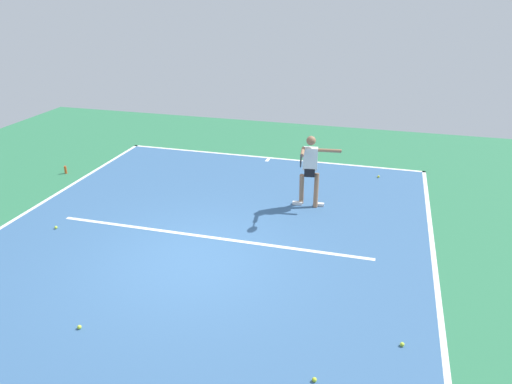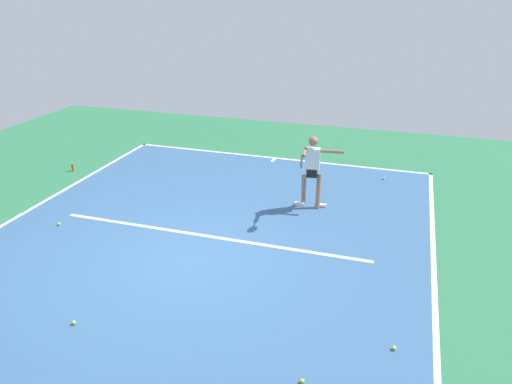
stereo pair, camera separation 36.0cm
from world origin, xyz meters
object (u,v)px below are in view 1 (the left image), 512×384
(tennis_player, at_px, (310,167))
(water_bottle, at_px, (66,170))
(tennis_ball_near_player, at_px, (56,227))
(tennis_ball_near_service_line, at_px, (79,327))
(tennis_ball_by_sideline, at_px, (402,344))
(tennis_ball_centre_court, at_px, (378,177))
(tennis_ball_far_corner, at_px, (314,380))

(tennis_player, height_order, water_bottle, tennis_player)
(tennis_ball_near_player, bearing_deg, tennis_ball_near_service_line, 131.38)
(tennis_ball_by_sideline, relative_size, tennis_ball_centre_court, 1.00)
(tennis_ball_near_service_line, bearing_deg, tennis_ball_by_sideline, -169.12)
(tennis_ball_far_corner, xyz_separation_m, tennis_ball_centre_court, (-0.51, -8.02, 0.00))
(tennis_ball_near_player, height_order, tennis_ball_near_service_line, same)
(tennis_ball_far_corner, bearing_deg, tennis_ball_centre_court, -93.62)
(tennis_ball_far_corner, bearing_deg, tennis_ball_near_player, -25.32)
(tennis_player, xyz_separation_m, tennis_ball_by_sideline, (-2.21, 4.59, -0.98))
(tennis_ball_far_corner, height_order, tennis_ball_near_service_line, same)
(tennis_player, height_order, tennis_ball_by_sideline, tennis_player)
(tennis_ball_centre_court, bearing_deg, tennis_ball_far_corner, 86.38)
(tennis_ball_near_player, bearing_deg, tennis_player, -152.44)
(tennis_ball_near_player, xyz_separation_m, tennis_ball_centre_court, (-6.73, -5.07, 0.00))
(tennis_player, relative_size, tennis_ball_far_corner, 26.72)
(tennis_player, bearing_deg, tennis_ball_centre_court, -130.24)
(tennis_ball_by_sideline, distance_m, tennis_ball_far_corner, 1.56)
(tennis_ball_centre_court, height_order, water_bottle, water_bottle)
(tennis_player, distance_m, tennis_ball_near_service_line, 6.22)
(tennis_ball_by_sideline, relative_size, water_bottle, 0.30)
(tennis_player, height_order, tennis_ball_near_service_line, tennis_player)
(tennis_ball_near_service_line, bearing_deg, water_bottle, -53.23)
(water_bottle, bearing_deg, tennis_ball_by_sideline, 151.99)
(tennis_ball_near_player, relative_size, tennis_ball_near_service_line, 1.00)
(tennis_player, bearing_deg, water_bottle, -9.52)
(tennis_player, distance_m, tennis_ball_by_sideline, 5.19)
(tennis_ball_by_sideline, relative_size, tennis_ball_far_corner, 1.00)
(tennis_player, xyz_separation_m, tennis_ball_far_corner, (-1.06, 5.64, -0.98))
(tennis_ball_far_corner, relative_size, tennis_ball_near_service_line, 1.00)
(tennis_ball_centre_court, bearing_deg, tennis_ball_by_sideline, 95.28)
(tennis_ball_near_service_line, height_order, water_bottle, water_bottle)
(tennis_player, relative_size, tennis_ball_near_service_line, 26.72)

